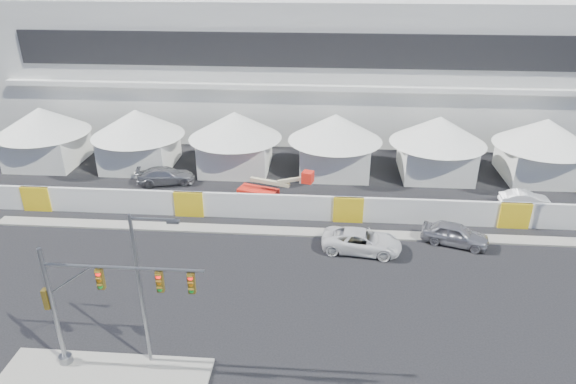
# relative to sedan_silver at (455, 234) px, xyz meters

# --- Properties ---
(ground) EXTENTS (160.00, 160.00, 0.00)m
(ground) POSITION_rel_sedan_silver_xyz_m (-13.24, -11.81, -0.76)
(ground) COLOR black
(ground) RESTS_ON ground
(far_curb) EXTENTS (80.00, 1.20, 0.12)m
(far_curb) POSITION_rel_sedan_silver_xyz_m (6.76, 0.69, -0.70)
(far_curb) COLOR gray
(far_curb) RESTS_ON ground
(stadium) EXTENTS (80.00, 24.80, 21.98)m
(stadium) POSITION_rel_sedan_silver_xyz_m (-4.53, 29.69, 8.68)
(stadium) COLOR silver
(stadium) RESTS_ON ground
(tent_row) EXTENTS (53.40, 8.40, 5.40)m
(tent_row) POSITION_rel_sedan_silver_xyz_m (-12.74, 12.19, 2.38)
(tent_row) COLOR white
(tent_row) RESTS_ON ground
(hoarding_fence) EXTENTS (70.00, 0.25, 2.00)m
(hoarding_fence) POSITION_rel_sedan_silver_xyz_m (-7.24, 2.69, 0.24)
(hoarding_fence) COLOR white
(hoarding_fence) RESTS_ON ground
(sedan_silver) EXTENTS (3.10, 4.83, 1.53)m
(sedan_silver) POSITION_rel_sedan_silver_xyz_m (0.00, 0.00, 0.00)
(sedan_silver) COLOR #ADACB1
(sedan_silver) RESTS_ON ground
(pickup_curb) EXTENTS (3.07, 5.57, 1.48)m
(pickup_curb) POSITION_rel_sedan_silver_xyz_m (-6.45, -1.40, -0.03)
(pickup_curb) COLOR silver
(pickup_curb) RESTS_ON ground
(lot_car_a) EXTENTS (1.47, 3.87, 1.26)m
(lot_car_a) POSITION_rel_sedan_silver_xyz_m (6.75, 6.18, -0.14)
(lot_car_a) COLOR white
(lot_car_a) RESTS_ON ground
(lot_car_c) EXTENTS (3.02, 5.23, 1.43)m
(lot_car_c) POSITION_rel_sedan_silver_xyz_m (-22.79, 8.41, -0.05)
(lot_car_c) COLOR #99999E
(lot_car_c) RESTS_ON ground
(traffic_mast) EXTENTS (7.64, 0.63, 6.51)m
(traffic_mast) POSITION_rel_sedan_silver_xyz_m (-19.70, -13.09, 2.99)
(traffic_mast) COLOR gray
(traffic_mast) RESTS_ON median_island
(streetlight_median) EXTENTS (2.25, 0.23, 8.12)m
(streetlight_median) POSITION_rel_sedan_silver_xyz_m (-17.15, -12.61, 4.05)
(streetlight_median) COLOR slate
(streetlight_median) RESTS_ON median_island
(boom_lift) EXTENTS (6.45, 2.30, 3.17)m
(boom_lift) POSITION_rel_sedan_silver_xyz_m (-13.78, 5.74, 0.09)
(boom_lift) COLOR red
(boom_lift) RESTS_ON ground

